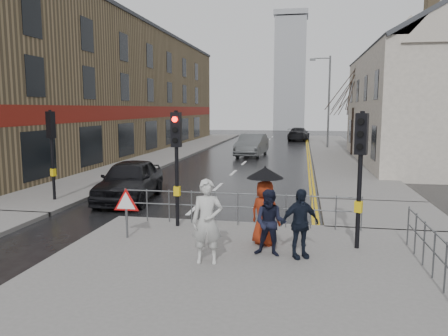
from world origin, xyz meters
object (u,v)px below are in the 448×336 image
at_px(pedestrian_d, 300,223).
at_px(pedestrian_with_umbrella, 265,202).
at_px(pedestrian_b, 270,223).
at_px(car_parked, 130,180).
at_px(car_mid, 252,145).
at_px(pedestrian_a, 207,222).

bearing_deg(pedestrian_d, pedestrian_with_umbrella, 109.86).
height_order(pedestrian_b, pedestrian_d, pedestrian_d).
height_order(pedestrian_with_umbrella, pedestrian_d, pedestrian_with_umbrella).
relative_size(pedestrian_b, car_parked, 0.34).
xyz_separation_m(pedestrian_d, car_mid, (-3.77, 22.90, -0.12)).
xyz_separation_m(pedestrian_with_umbrella, car_mid, (-2.88, 22.06, -0.41)).
distance_m(pedestrian_d, car_mid, 23.21).
relative_size(pedestrian_with_umbrella, pedestrian_d, 1.23).
relative_size(pedestrian_d, car_mid, 0.32).
relative_size(pedestrian_b, car_mid, 0.31).
xyz_separation_m(pedestrian_a, pedestrian_d, (2.04, 0.72, -0.14)).
bearing_deg(pedestrian_with_umbrella, pedestrian_a, -126.39).
relative_size(pedestrian_a, car_mid, 0.38).
bearing_deg(pedestrian_b, pedestrian_a, -145.57).
xyz_separation_m(pedestrian_a, pedestrian_with_umbrella, (1.15, 1.56, 0.15)).
relative_size(car_parked, car_mid, 0.93).
bearing_deg(car_mid, car_parked, -94.92).
distance_m(pedestrian_a, car_mid, 23.69).
relative_size(pedestrian_b, pedestrian_d, 0.97).
xyz_separation_m(pedestrian_a, car_mid, (-1.73, 23.62, -0.26)).
relative_size(pedestrian_a, pedestrian_d, 1.17).
xyz_separation_m(pedestrian_with_umbrella, car_parked, (-5.75, 5.13, -0.44)).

